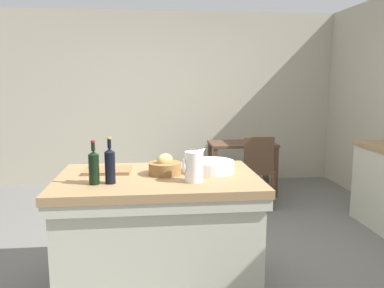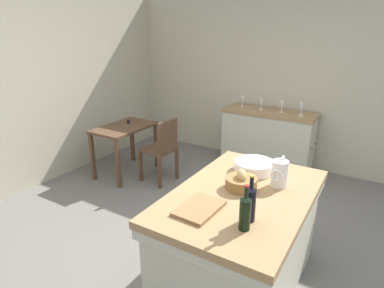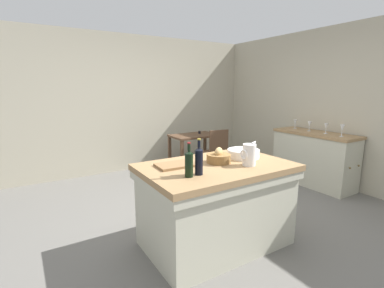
{
  "view_description": "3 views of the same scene",
  "coord_description": "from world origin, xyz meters",
  "views": [
    {
      "loc": [
        -0.29,
        -3.37,
        1.57
      ],
      "look_at": [
        0.1,
        0.35,
        0.95
      ],
      "focal_mm": 35.89,
      "sensor_mm": 36.0,
      "label": 1
    },
    {
      "loc": [
        -2.33,
        -1.37,
        2.05
      ],
      "look_at": [
        0.29,
        0.23,
        0.95
      ],
      "focal_mm": 30.2,
      "sensor_mm": 36.0,
      "label": 2
    },
    {
      "loc": [
        -1.88,
        -2.73,
        1.62
      ],
      "look_at": [
        0.05,
        0.41,
        0.87
      ],
      "focal_mm": 26.16,
      "sensor_mm": 36.0,
      "label": 3
    }
  ],
  "objects": [
    {
      "name": "wine_glass_far_left",
      "position": [
        2.22,
        -0.38,
        1.02
      ],
      "size": [
        0.07,
        0.07,
        0.18
      ],
      "color": "white",
      "rests_on": "side_cabinet"
    },
    {
      "name": "wall_back",
      "position": [
        0.0,
        2.6,
        1.3
      ],
      "size": [
        5.32,
        0.12,
        2.6
      ],
      "primitive_type": "cube",
      "color": "#B2AA93",
      "rests_on": "ground"
    },
    {
      "name": "wine_glass_left",
      "position": [
        2.27,
        -0.09,
        1.01
      ],
      "size": [
        0.07,
        0.07,
        0.17
      ],
      "color": "white",
      "rests_on": "side_cabinet"
    },
    {
      "name": "wine_bottle_amber",
      "position": [
        -0.69,
        -0.75,
        0.99
      ],
      "size": [
        0.07,
        0.07,
        0.3
      ],
      "color": "black",
      "rests_on": "island_table"
    },
    {
      "name": "wooden_chair",
      "position": [
        1.0,
        1.15,
        0.5
      ],
      "size": [
        0.44,
        0.44,
        0.91
      ],
      "color": "#513826",
      "rests_on": "ground"
    },
    {
      "name": "cutting_board",
      "position": [
        -0.64,
        -0.4,
        0.88
      ],
      "size": [
        0.37,
        0.26,
        0.02
      ],
      "primitive_type": "cube",
      "rotation": [
        0.0,
        0.0,
        -0.04
      ],
      "color": "olive",
      "rests_on": "island_table"
    },
    {
      "name": "side_cabinet",
      "position": [
        2.26,
        0.08,
        0.45
      ],
      "size": [
        0.52,
        1.37,
        0.89
      ],
      "color": "#99754C",
      "rests_on": "ground"
    },
    {
      "name": "wall_right",
      "position": [
        2.6,
        0.0,
        1.3
      ],
      "size": [
        0.12,
        5.2,
        2.6
      ],
      "primitive_type": "cube",
      "color": "#B2AA93",
      "rests_on": "ground"
    },
    {
      "name": "wine_bottle_dark",
      "position": [
        -0.58,
        -0.74,
        1.0
      ],
      "size": [
        0.07,
        0.07,
        0.32
      ],
      "color": "black",
      "rests_on": "island_table"
    },
    {
      "name": "island_table",
      "position": [
        -0.25,
        -0.56,
        0.47
      ],
      "size": [
        1.5,
        0.97,
        0.87
      ],
      "color": "#99754C",
      "rests_on": "ground"
    },
    {
      "name": "writing_desk",
      "position": [
        0.96,
        1.78,
        0.61
      ],
      "size": [
        0.9,
        0.56,
        0.78
      ],
      "color": "#513826",
      "rests_on": "ground"
    },
    {
      "name": "wine_glass_right",
      "position": [
        2.32,
        0.54,
        1.0
      ],
      "size": [
        0.07,
        0.07,
        0.16
      ],
      "color": "white",
      "rests_on": "side_cabinet"
    },
    {
      "name": "wine_glass_middle",
      "position": [
        2.28,
        0.23,
        1.0
      ],
      "size": [
        0.07,
        0.07,
        0.16
      ],
      "color": "white",
      "rests_on": "side_cabinet"
    },
    {
      "name": "pitcher",
      "position": [
        0.0,
        -0.75,
        0.98
      ],
      "size": [
        0.17,
        0.13,
        0.26
      ],
      "color": "white",
      "rests_on": "island_table"
    },
    {
      "name": "wash_bowl",
      "position": [
        0.17,
        -0.48,
        0.91
      ],
      "size": [
        0.35,
        0.35,
        0.09
      ],
      "primitive_type": "cylinder",
      "color": "white",
      "rests_on": "island_table"
    },
    {
      "name": "ground_plane",
      "position": [
        0.0,
        0.0,
        0.0
      ],
      "size": [
        6.76,
        6.76,
        0.0
      ],
      "primitive_type": "plane",
      "color": "#66635E"
    },
    {
      "name": "bread_basket",
      "position": [
        -0.2,
        -0.52,
        0.92
      ],
      "size": [
        0.25,
        0.25,
        0.16
      ],
      "color": "olive",
      "rests_on": "island_table"
    }
  ]
}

